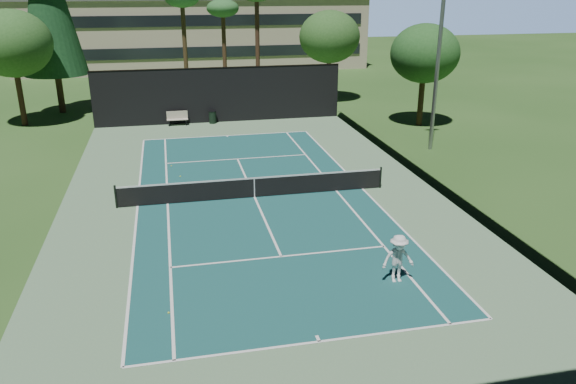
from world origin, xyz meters
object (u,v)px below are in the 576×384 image
tennis_ball_d (171,166)px  tennis_ball_b (180,176)px  tennis_net (254,187)px  tennis_ball_c (310,179)px  player (398,259)px  trash_bin (213,117)px  park_bench (177,118)px  tennis_ball_a (169,313)px

tennis_ball_d → tennis_ball_b: bearing=-77.6°
tennis_net → tennis_ball_d: tennis_net is taller
tennis_ball_b → tennis_ball_c: size_ratio=1.02×
tennis_ball_c → tennis_ball_d: bearing=151.5°
tennis_net → player: size_ratio=7.40×
trash_bin → park_bench: bearing=-179.0°
tennis_ball_b → trash_bin: (2.77, 11.85, 0.44)m
park_bench → trash_bin: bearing=1.0°
tennis_net → trash_bin: bearing=92.3°
tennis_net → tennis_ball_c: tennis_net is taller
tennis_net → player: bearing=-68.6°
tennis_ball_b → tennis_ball_c: tennis_ball_b is taller
tennis_ball_a → tennis_ball_d: size_ratio=1.07×
tennis_net → tennis_ball_b: tennis_net is taller
tennis_net → trash_bin: (-0.62, 15.70, -0.08)m
player → tennis_ball_d: bearing=116.9°
tennis_ball_a → tennis_ball_c: size_ratio=0.98×
tennis_ball_b → trash_bin: 12.18m
tennis_ball_d → park_bench: bearing=86.1°
tennis_ball_b → trash_bin: bearing=76.8°
tennis_net → tennis_ball_d: bearing=123.3°
park_bench → tennis_ball_c: bearing=-64.9°
player → tennis_ball_d: (-7.37, 14.86, -0.84)m
player → trash_bin: (-4.17, 24.74, -0.39)m
tennis_ball_b → tennis_ball_c: 6.91m
tennis_ball_d → trash_bin: trash_bin is taller
tennis_ball_a → trash_bin: 25.41m
tennis_ball_a → tennis_ball_b: tennis_ball_b is taller
tennis_ball_d → park_bench: size_ratio=0.04×
tennis_ball_b → tennis_ball_d: 2.02m
tennis_ball_c → trash_bin: 14.26m
tennis_net → tennis_ball_d: size_ratio=195.47×
tennis_ball_c → tennis_net: bearing=-148.8°
tennis_net → player: (3.55, -9.04, 0.31)m
player → trash_bin: size_ratio=1.84×
tennis_ball_c → trash_bin: (-3.88, 13.72, 0.44)m
player → tennis_ball_a: player is taller
trash_bin → tennis_ball_d: bearing=-108.0°
tennis_ball_c → tennis_ball_b: bearing=164.3°
tennis_ball_a → tennis_ball_c: tennis_ball_c is taller
tennis_ball_b → tennis_ball_c: bearing=-15.7°
tennis_net → tennis_ball_d: 6.98m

